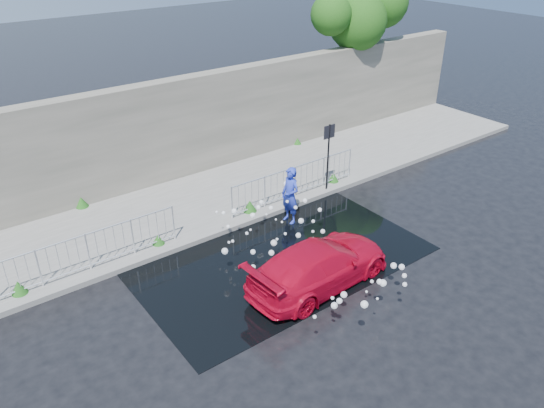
% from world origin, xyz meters
% --- Properties ---
extents(ground, '(90.00, 90.00, 0.00)m').
position_xyz_m(ground, '(0.00, 0.00, 0.00)').
color(ground, black).
rests_on(ground, ground).
extents(pavement, '(30.00, 4.00, 0.15)m').
position_xyz_m(pavement, '(0.00, 5.00, 0.07)').
color(pavement, slate).
rests_on(pavement, ground).
extents(curb, '(30.00, 0.25, 0.16)m').
position_xyz_m(curb, '(0.00, 3.00, 0.08)').
color(curb, slate).
rests_on(curb, ground).
extents(retaining_wall, '(30.00, 0.60, 3.50)m').
position_xyz_m(retaining_wall, '(0.00, 7.20, 1.90)').
color(retaining_wall, '#565349').
rests_on(retaining_wall, pavement).
extents(puddle, '(8.00, 5.00, 0.01)m').
position_xyz_m(puddle, '(0.50, 1.00, 0.01)').
color(puddle, black).
rests_on(puddle, ground).
extents(sign_post, '(0.45, 0.06, 2.50)m').
position_xyz_m(sign_post, '(4.20, 3.10, 1.72)').
color(sign_post, black).
rests_on(sign_post, ground).
extents(tree, '(4.88, 2.46, 6.25)m').
position_xyz_m(tree, '(9.75, 7.42, 4.80)').
color(tree, '#332114').
rests_on(tree, ground).
extents(railing_left, '(5.05, 0.05, 1.10)m').
position_xyz_m(railing_left, '(-4.00, 3.35, 0.74)').
color(railing_left, silver).
rests_on(railing_left, pavement).
extents(railing_right, '(5.05, 0.05, 1.10)m').
position_xyz_m(railing_right, '(3.00, 3.35, 0.74)').
color(railing_right, silver).
rests_on(railing_right, pavement).
extents(weeds, '(12.17, 3.93, 0.38)m').
position_xyz_m(weeds, '(-0.33, 4.44, 0.32)').
color(weeds, '#155018').
rests_on(weeds, pavement).
extents(water_spray, '(3.52, 5.84, 1.14)m').
position_xyz_m(water_spray, '(0.67, 0.19, 0.75)').
color(water_spray, white).
rests_on(water_spray, ground).
extents(red_car, '(4.24, 1.95, 1.20)m').
position_xyz_m(red_car, '(0.59, -0.63, 0.60)').
color(red_car, '#BD0722').
rests_on(red_car, ground).
extents(person, '(0.48, 0.69, 1.83)m').
position_xyz_m(person, '(1.98, 2.33, 0.91)').
color(person, '#2538BD').
rests_on(person, ground).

